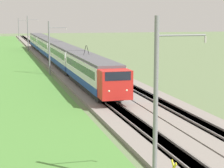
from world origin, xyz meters
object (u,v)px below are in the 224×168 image
(catenary_mast_near, at_px, (157,102))
(catenary_mast_far, at_px, (28,33))
(catenary_mast_distant, at_px, (19,29))
(catenary_mast_mid, at_px, (50,47))
(passenger_train, at_px, (56,50))

(catenary_mast_near, height_order, catenary_mast_far, catenary_mast_far)
(catenary_mast_near, relative_size, catenary_mast_distant, 1.08)
(catenary_mast_mid, bearing_deg, passenger_train, -10.38)
(catenary_mast_near, xyz_separation_m, catenary_mast_mid, (41.91, -0.01, -0.36))
(catenary_mast_near, height_order, catenary_mast_distant, catenary_mast_near)
(catenary_mast_near, relative_size, catenary_mast_far, 1.00)
(catenary_mast_mid, bearing_deg, catenary_mast_near, 179.99)
(catenary_mast_distant, bearing_deg, catenary_mast_near, 180.00)
(catenary_mast_far, bearing_deg, catenary_mast_mid, -179.99)
(passenger_train, distance_m, catenary_mast_near, 57.31)
(passenger_train, relative_size, catenary_mast_distant, 10.56)
(catenary_mast_mid, distance_m, catenary_mast_far, 41.91)
(passenger_train, relative_size, catenary_mast_far, 9.76)
(catenary_mast_far, height_order, catenary_mast_distant, catenary_mast_far)
(catenary_mast_distant, bearing_deg, catenary_mast_mid, -180.00)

